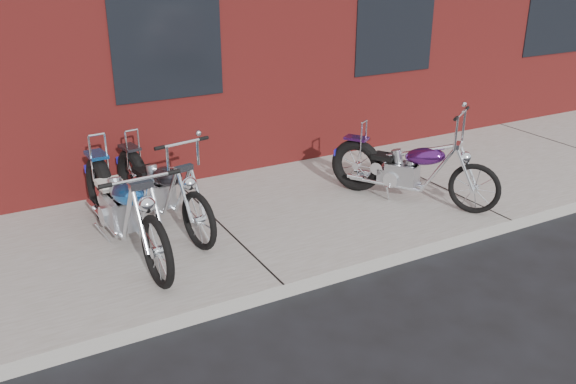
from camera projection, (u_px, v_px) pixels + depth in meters
ground at (284, 299)px, 5.77m from camera, size 120.00×120.00×0.00m
sidewalk at (222, 231)px, 6.96m from camera, size 22.00×3.00×0.15m
chopper_purple at (409, 171)px, 7.46m from camera, size 1.24×1.86×1.20m
chopper_blue at (124, 209)px, 6.25m from camera, size 0.60×2.44×1.06m
chopper_third at (161, 190)px, 6.85m from camera, size 0.62×2.18×1.11m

